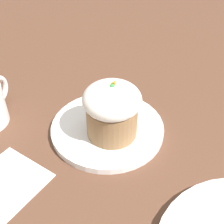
# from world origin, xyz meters

# --- Properties ---
(ground_plane) EXTENTS (4.00, 4.00, 0.00)m
(ground_plane) POSITION_xyz_m (0.00, 0.00, 0.00)
(ground_plane) COLOR #513323
(dessert_plate) EXTENTS (0.21, 0.21, 0.01)m
(dessert_plate) POSITION_xyz_m (0.00, 0.00, 0.01)
(dessert_plate) COLOR white
(dessert_plate) RESTS_ON ground_plane
(carrot_cake) EXTENTS (0.10, 0.10, 0.10)m
(carrot_cake) POSITION_xyz_m (-0.01, -0.01, 0.07)
(carrot_cake) COLOR olive
(carrot_cake) RESTS_ON dessert_plate
(spoon) EXTENTS (0.12, 0.10, 0.01)m
(spoon) POSITION_xyz_m (-0.01, 0.00, 0.02)
(spoon) COLOR silver
(spoon) RESTS_ON dessert_plate
(paper_napkin) EXTENTS (0.15, 0.14, 0.00)m
(paper_napkin) POSITION_xyz_m (-0.17, 0.11, 0.00)
(paper_napkin) COLOR white
(paper_napkin) RESTS_ON ground_plane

